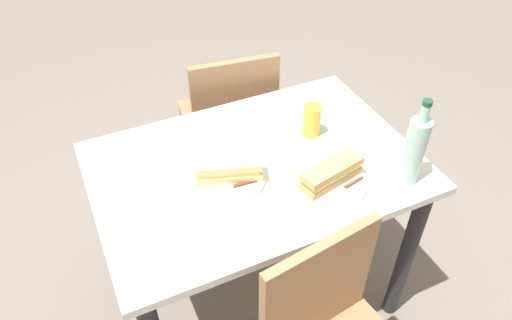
# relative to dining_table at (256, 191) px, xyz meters

# --- Properties ---
(ground_plane) EXTENTS (8.00, 8.00, 0.00)m
(ground_plane) POSITION_rel_dining_table_xyz_m (0.00, 0.00, -0.63)
(ground_plane) COLOR #6B6056
(dining_table) EXTENTS (1.09, 0.75, 0.76)m
(dining_table) POSITION_rel_dining_table_xyz_m (0.00, 0.00, 0.00)
(dining_table) COLOR beige
(dining_table) RESTS_ON ground
(chair_near) EXTENTS (0.45, 0.45, 0.88)m
(chair_near) POSITION_rel_dining_table_xyz_m (-0.14, -0.57, -0.12)
(chair_near) COLOR #936B47
(chair_near) RESTS_ON ground
(plate_near) EXTENTS (0.24, 0.24, 0.01)m
(plate_near) POSITION_rel_dining_table_xyz_m (0.11, 0.03, 0.14)
(plate_near) COLOR silver
(plate_near) RESTS_ON dining_table
(baguette_sandwich_near) EXTENTS (0.22, 0.13, 0.07)m
(baguette_sandwich_near) POSITION_rel_dining_table_xyz_m (0.11, 0.03, 0.18)
(baguette_sandwich_near) COLOR #DBB77A
(baguette_sandwich_near) RESTS_ON plate_near
(knife_near) EXTENTS (0.18, 0.02, 0.01)m
(knife_near) POSITION_rel_dining_table_xyz_m (0.12, 0.08, 0.15)
(knife_near) COLOR silver
(knife_near) RESTS_ON plate_near
(plate_far) EXTENTS (0.24, 0.24, 0.01)m
(plate_far) POSITION_rel_dining_table_xyz_m (-0.18, 0.19, 0.14)
(plate_far) COLOR white
(plate_far) RESTS_ON dining_table
(baguette_sandwich_far) EXTENTS (0.23, 0.11, 0.07)m
(baguette_sandwich_far) POSITION_rel_dining_table_xyz_m (-0.18, 0.19, 0.18)
(baguette_sandwich_far) COLOR tan
(baguette_sandwich_far) RESTS_ON plate_far
(knife_far) EXTENTS (0.18, 0.05, 0.01)m
(knife_far) POSITION_rel_dining_table_xyz_m (-0.20, 0.24, 0.15)
(knife_far) COLOR silver
(knife_far) RESTS_ON plate_far
(water_bottle) EXTENTS (0.07, 0.07, 0.31)m
(water_bottle) POSITION_rel_dining_table_xyz_m (-0.42, 0.27, 0.25)
(water_bottle) COLOR #99C6B7
(water_bottle) RESTS_ON dining_table
(beer_glass) EXTENTS (0.06, 0.06, 0.12)m
(beer_glass) POSITION_rel_dining_table_xyz_m (-0.25, -0.07, 0.19)
(beer_glass) COLOR gold
(beer_glass) RESTS_ON dining_table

